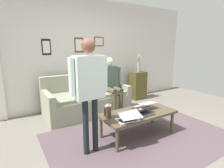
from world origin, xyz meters
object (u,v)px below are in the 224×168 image
object	(u,v)px
laptop_right	(145,105)
side_shelf	(138,85)
french_press	(108,111)
laptop_center	(143,111)
laptop_left	(128,118)
flower_vase	(139,65)
person_seated	(111,81)
couch	(87,100)
coffee_table	(138,115)
person_standing	(89,83)

from	to	relation	value
laptop_right	side_shelf	distance (m)	1.97
french_press	side_shelf	bearing A→B (deg)	-140.63
laptop_center	laptop_right	size ratio (longest dim) A/B	0.96
laptop_left	flower_vase	world-z (taller)	flower_vase
laptop_right	flower_vase	distance (m)	2.04
french_press	side_shelf	xyz separation A→B (m)	(-1.99, -1.63, -0.12)
laptop_right	person_seated	distance (m)	1.15
french_press	couch	bearing A→B (deg)	-99.61
couch	laptop_right	distance (m)	1.48
flower_vase	person_seated	size ratio (longest dim) A/B	0.39
couch	coffee_table	size ratio (longest dim) A/B	1.42
couch	laptop_center	bearing A→B (deg)	102.57
coffee_table	laptop_right	distance (m)	0.30
coffee_table	laptop_right	size ratio (longest dim) A/B	4.21
laptop_center	couch	bearing A→B (deg)	-77.43
coffee_table	flower_vase	size ratio (longest dim) A/B	2.67
laptop_center	flower_vase	size ratio (longest dim) A/B	0.61
side_shelf	laptop_left	bearing A→B (deg)	46.73
french_press	flower_vase	xyz separation A→B (m)	(-1.98, -1.63, 0.47)
person_standing	side_shelf	bearing A→B (deg)	-143.42
laptop_left	flower_vase	xyz separation A→B (m)	(-1.79, -1.90, 0.53)
coffee_table	laptop_right	world-z (taller)	laptop_right
laptop_left	french_press	distance (m)	0.34
french_press	coffee_table	bearing A→B (deg)	172.15
laptop_right	flower_vase	size ratio (longest dim) A/B	0.64
laptop_right	person_standing	distance (m)	1.33
coffee_table	laptop_left	world-z (taller)	laptop_left
french_press	flower_vase	bearing A→B (deg)	-140.64
laptop_center	side_shelf	world-z (taller)	side_shelf
coffee_table	person_standing	distance (m)	1.14
person_standing	laptop_left	bearing A→B (deg)	164.25
laptop_left	laptop_center	xyz separation A→B (m)	(-0.39, -0.10, -0.00)
french_press	side_shelf	distance (m)	2.57
laptop_right	person_standing	bearing A→B (deg)	7.55
laptop_center	side_shelf	distance (m)	2.29
laptop_left	flower_vase	distance (m)	2.66
laptop_left	french_press	world-z (taller)	french_press
laptop_left	person_standing	xyz separation A→B (m)	(0.56, -0.16, 0.58)
side_shelf	flower_vase	distance (m)	0.59
french_press	person_standing	bearing A→B (deg)	17.52
french_press	laptop_right	bearing A→B (deg)	-177.09
french_press	flower_vase	size ratio (longest dim) A/B	0.47
laptop_left	laptop_center	world-z (taller)	laptop_left
couch	person_seated	size ratio (longest dim) A/B	1.47
coffee_table	couch	bearing A→B (deg)	-77.67
laptop_left	flower_vase	size ratio (longest dim) A/B	0.75
coffee_table	person_standing	size ratio (longest dim) A/B	0.81
laptop_center	person_standing	xyz separation A→B (m)	(0.95, -0.06, 0.59)
person_standing	flower_vase	bearing A→B (deg)	-143.43
side_shelf	person_seated	distance (m)	1.34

